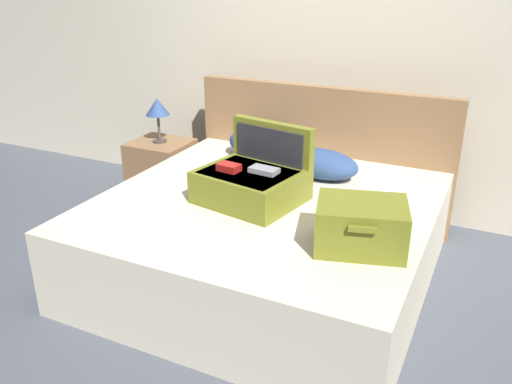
{
  "coord_description": "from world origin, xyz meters",
  "views": [
    {
      "loc": [
        1.16,
        -2.15,
        1.72
      ],
      "look_at": [
        0.0,
        0.26,
        0.6
      ],
      "focal_mm": 37.45,
      "sensor_mm": 36.0,
      "label": 1
    }
  ],
  "objects_px": {
    "bed": "(266,238)",
    "pillow_near_headboard": "(321,164)",
    "hard_case_medium": "(361,225)",
    "table_lamp": "(157,109)",
    "pillow_center_head": "(260,143)",
    "nightstand": "(162,172)",
    "hard_case_large": "(252,180)"
  },
  "relations": [
    {
      "from": "pillow_center_head",
      "to": "table_lamp",
      "type": "height_order",
      "value": "table_lamp"
    },
    {
      "from": "hard_case_large",
      "to": "pillow_near_headboard",
      "type": "relative_size",
      "value": 1.26
    },
    {
      "from": "nightstand",
      "to": "table_lamp",
      "type": "distance_m",
      "value": 0.51
    },
    {
      "from": "hard_case_medium",
      "to": "pillow_near_headboard",
      "type": "distance_m",
      "value": 0.92
    },
    {
      "from": "table_lamp",
      "to": "pillow_near_headboard",
      "type": "bearing_deg",
      "value": -7.57
    },
    {
      "from": "hard_case_large",
      "to": "pillow_near_headboard",
      "type": "distance_m",
      "value": 0.56
    },
    {
      "from": "bed",
      "to": "pillow_near_headboard",
      "type": "distance_m",
      "value": 0.61
    },
    {
      "from": "pillow_center_head",
      "to": "nightstand",
      "type": "bearing_deg",
      "value": -178.62
    },
    {
      "from": "hard_case_medium",
      "to": "pillow_near_headboard",
      "type": "bearing_deg",
      "value": 105.14
    },
    {
      "from": "bed",
      "to": "nightstand",
      "type": "distance_m",
      "value": 1.37
    },
    {
      "from": "bed",
      "to": "nightstand",
      "type": "relative_size",
      "value": 3.7
    },
    {
      "from": "hard_case_large",
      "to": "pillow_near_headboard",
      "type": "xyz_separation_m",
      "value": [
        0.23,
        0.51,
        -0.03
      ]
    },
    {
      "from": "hard_case_large",
      "to": "table_lamp",
      "type": "relative_size",
      "value": 1.83
    },
    {
      "from": "hard_case_medium",
      "to": "nightstand",
      "type": "distance_m",
      "value": 2.11
    },
    {
      "from": "pillow_near_headboard",
      "to": "hard_case_medium",
      "type": "bearing_deg",
      "value": -59.22
    },
    {
      "from": "hard_case_medium",
      "to": "nightstand",
      "type": "relative_size",
      "value": 0.98
    },
    {
      "from": "table_lamp",
      "to": "nightstand",
      "type": "bearing_deg",
      "value": 0.0
    },
    {
      "from": "hard_case_large",
      "to": "hard_case_medium",
      "type": "xyz_separation_m",
      "value": [
        0.71,
        -0.28,
        -0.01
      ]
    },
    {
      "from": "pillow_near_headboard",
      "to": "pillow_center_head",
      "type": "distance_m",
      "value": 0.56
    },
    {
      "from": "bed",
      "to": "pillow_center_head",
      "type": "xyz_separation_m",
      "value": [
        -0.36,
        0.68,
        0.35
      ]
    },
    {
      "from": "hard_case_large",
      "to": "table_lamp",
      "type": "bearing_deg",
      "value": 159.33
    },
    {
      "from": "hard_case_medium",
      "to": "pillow_near_headboard",
      "type": "height_order",
      "value": "hard_case_medium"
    },
    {
      "from": "bed",
      "to": "table_lamp",
      "type": "relative_size",
      "value": 5.48
    },
    {
      "from": "pillow_near_headboard",
      "to": "table_lamp",
      "type": "relative_size",
      "value": 1.45
    },
    {
      "from": "bed",
      "to": "nightstand",
      "type": "bearing_deg",
      "value": 151.32
    },
    {
      "from": "pillow_near_headboard",
      "to": "table_lamp",
      "type": "xyz_separation_m",
      "value": [
        -1.36,
        0.18,
        0.17
      ]
    },
    {
      "from": "nightstand",
      "to": "table_lamp",
      "type": "relative_size",
      "value": 1.48
    },
    {
      "from": "hard_case_large",
      "to": "nightstand",
      "type": "height_order",
      "value": "hard_case_large"
    },
    {
      "from": "nightstand",
      "to": "table_lamp",
      "type": "height_order",
      "value": "table_lamp"
    },
    {
      "from": "hard_case_large",
      "to": "pillow_center_head",
      "type": "xyz_separation_m",
      "value": [
        -0.29,
        0.71,
        -0.02
      ]
    },
    {
      "from": "bed",
      "to": "hard_case_large",
      "type": "distance_m",
      "value": 0.38
    },
    {
      "from": "hard_case_medium",
      "to": "table_lamp",
      "type": "relative_size",
      "value": 1.45
    }
  ]
}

